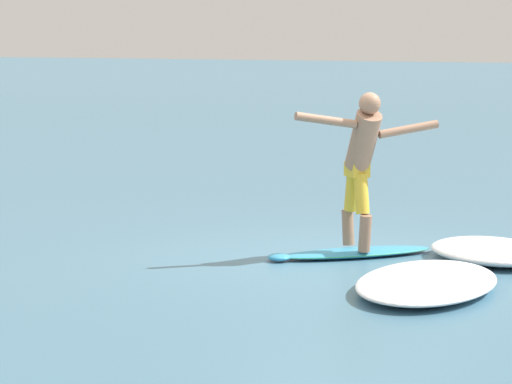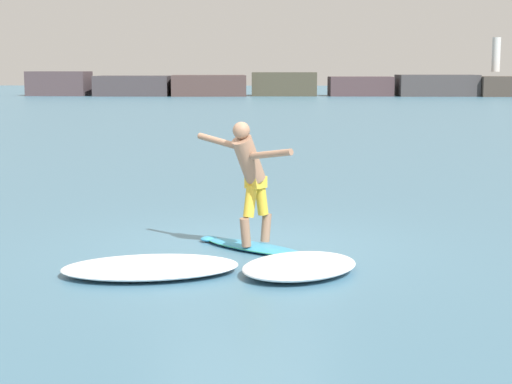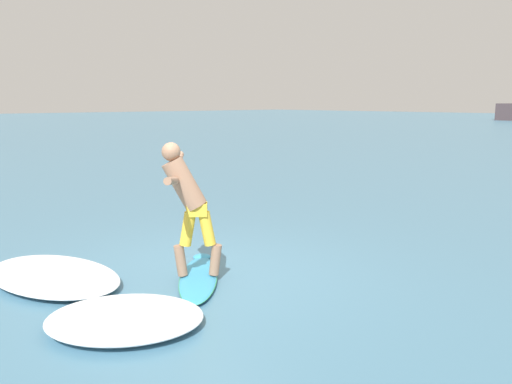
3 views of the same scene
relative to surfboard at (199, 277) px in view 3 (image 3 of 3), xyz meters
name	(u,v)px [view 3 (image 3 of 3)]	position (x,y,z in m)	size (l,w,h in m)	color
ground_plane	(201,275)	(-0.15, 0.14, -0.05)	(200.00, 200.00, 0.00)	teal
surfboard	(199,277)	(0.00, 0.00, 0.00)	(1.73, 1.50, 0.23)	#3698C8
surfer	(187,197)	(-0.05, -0.12, 1.07)	(1.36, 1.11, 1.73)	#986F55
wave_foam_at_tail	(125,318)	(0.61, -1.37, 0.06)	(2.00, 2.04, 0.20)	white
wave_foam_at_nose	(53,275)	(-1.24, -1.42, 0.04)	(2.40, 1.68, 0.17)	white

